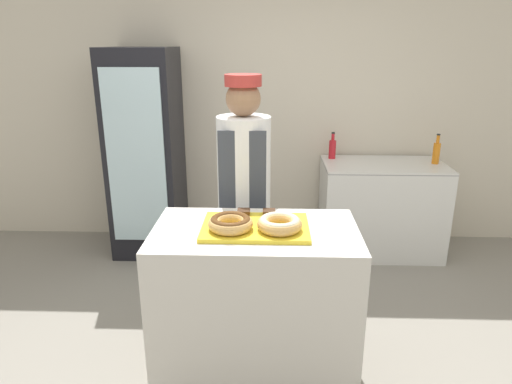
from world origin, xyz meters
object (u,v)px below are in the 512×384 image
chest_freezer (381,208)px  bottle_orange (436,152)px  brownie_back_left (244,212)px  beverage_fridge (146,154)px  donut_light_glaze (280,223)px  donut_chocolate_glaze (230,223)px  baker_person (244,196)px  bottle_red (332,148)px  brownie_back_right (269,213)px  serving_tray (255,227)px

chest_freezer → bottle_orange: bearing=2.0°
brownie_back_left → bottle_orange: 2.30m
beverage_fridge → bottle_orange: 2.63m
brownie_back_left → donut_light_glaze: bearing=-46.4°
donut_chocolate_glaze → brownie_back_left: size_ratio=3.34×
donut_chocolate_glaze → baker_person: size_ratio=0.14×
donut_light_glaze → bottle_orange: bearing=51.9°
chest_freezer → bottle_red: size_ratio=4.40×
chest_freezer → bottle_red: bottle_red is taller
brownie_back_right → baker_person: size_ratio=0.04×
beverage_fridge → bottle_orange: beverage_fridge is taller
brownie_back_left → baker_person: 0.51m
chest_freezer → donut_chocolate_glaze: bearing=-124.3°
brownie_back_right → bottle_orange: size_ratio=0.26×
beverage_fridge → bottle_red: bearing=6.2°
donut_light_glaze → beverage_fridge: size_ratio=0.13×
brownie_back_right → beverage_fridge: size_ratio=0.04×
donut_chocolate_glaze → beverage_fridge: 2.04m
baker_person → chest_freezer: (1.21, 1.10, -0.48)m
donut_light_glaze → chest_freezer: 2.14m
donut_light_glaze → bottle_red: 2.07m
brownie_back_right → bottle_red: (0.58, 1.79, -0.03)m
serving_tray → bottle_orange: bottle_orange is taller
brownie_back_right → baker_person: baker_person is taller
donut_light_glaze → bottle_orange: size_ratio=0.88×
chest_freezer → brownie_back_left: bearing=-126.4°
baker_person → chest_freezer: baker_person is taller
beverage_fridge → bottle_red: (1.72, 0.19, 0.02)m
serving_tray → donut_light_glaze: size_ratio=2.42×
serving_tray → donut_light_glaze: (0.13, -0.06, 0.05)m
donut_chocolate_glaze → bottle_orange: 2.50m
brownie_back_right → baker_person: 0.53m
chest_freezer → bottle_red: (-0.45, 0.18, 0.52)m
brownie_back_right → bottle_orange: (1.49, 1.62, -0.02)m
donut_light_glaze → beverage_fridge: beverage_fridge is taller
chest_freezer → bottle_orange: size_ratio=4.04×
serving_tray → donut_light_glaze: donut_light_glaze is taller
brownie_back_right → brownie_back_left: bearing=180.0°
serving_tray → bottle_red: (0.66, 1.94, 0.00)m
brownie_back_left → baker_person: (-0.03, 0.50, -0.07)m
serving_tray → donut_light_glaze: 0.15m
donut_chocolate_glaze → baker_person: bearing=87.7°
brownie_back_right → bottle_red: bottle_red is taller
serving_tray → bottle_red: 2.04m
brownie_back_left → chest_freezer: (1.18, 1.60, -0.55)m
donut_light_glaze → chest_freezer: size_ratio=0.22×
beverage_fridge → brownie_back_right: bearing=-54.6°
serving_tray → chest_freezer: size_ratio=0.53×
brownie_back_left → bottle_orange: size_ratio=0.26×
donut_light_glaze → beverage_fridge: (-1.19, 1.81, -0.07)m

